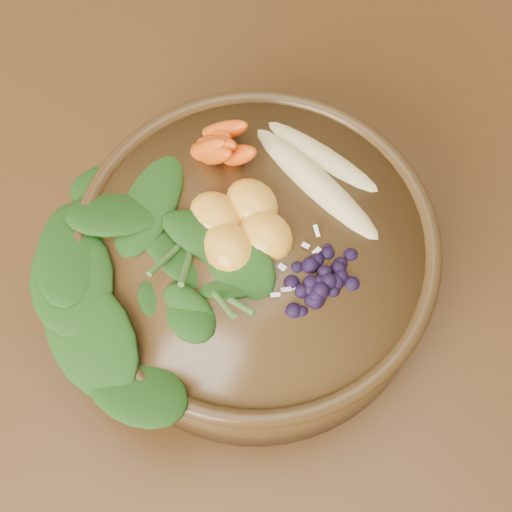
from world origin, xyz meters
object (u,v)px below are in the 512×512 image
Objects in this scene: carrot_cluster at (225,115)px; kale_heap at (158,222)px; blueberry_pile at (320,274)px; dining_table at (217,424)px; banana_halves at (320,160)px; mandarin_cluster at (240,216)px; stoneware_bowl at (256,261)px.

kale_heap is at bearing -169.49° from carrot_cluster.
carrot_cluster reaches higher than blueberry_pile.
carrot_cluster is (0.09, 0.03, 0.02)m from kale_heap.
dining_table is at bearing 179.82° from blueberry_pile.
carrot_cluster is at bearing 113.06° from banana_halves.
blueberry_pile is at bearing -0.18° from dining_table.
dining_table is 18.72× the size of mandarin_cluster.
stoneware_bowl is 1.53× the size of kale_heap.
mandarin_cluster is at bearing 92.76° from stoneware_bowl.
mandarin_cluster is (-0.04, -0.06, -0.02)m from carrot_cluster.
carrot_cluster is 0.87× the size of mandarin_cluster.
blueberry_pile reaches higher than stoneware_bowl.
dining_table is at bearing -141.34° from mandarin_cluster.
stoneware_bowl is at bearing -87.24° from mandarin_cluster.
stoneware_bowl is 0.09m from kale_heap.
stoneware_bowl is 3.62× the size of carrot_cluster.
kale_heap is at bearing 156.45° from banana_halves.
blueberry_pile is (0.01, -0.07, 0.00)m from mandarin_cluster.
dining_table is at bearing -148.81° from stoneware_bowl.
blueberry_pile reaches higher than banana_halves.
stoneware_bowl reaches higher than dining_table.
stoneware_bowl is 0.08m from blueberry_pile.
dining_table is 0.21m from blueberry_pile.
blueberry_pile is at bearing -141.51° from banana_halves.
mandarin_cluster is at bearing -32.69° from kale_heap.
blueberry_pile is at bearing -80.17° from mandarin_cluster.
carrot_cluster is (0.04, 0.08, 0.07)m from stoneware_bowl.
dining_table is at bearing -142.43° from carrot_cluster.
dining_table is 21.53× the size of carrot_cluster.
stoneware_bowl is (0.09, 0.05, 0.13)m from dining_table.
dining_table is at bearing -111.07° from kale_heap.
kale_heap is at bearing 68.93° from dining_table.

